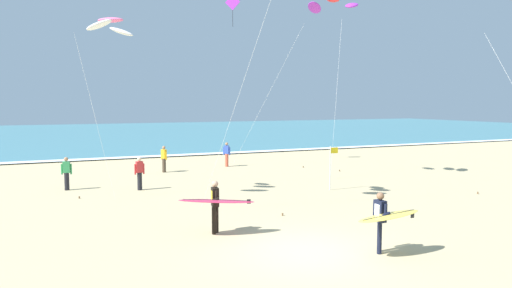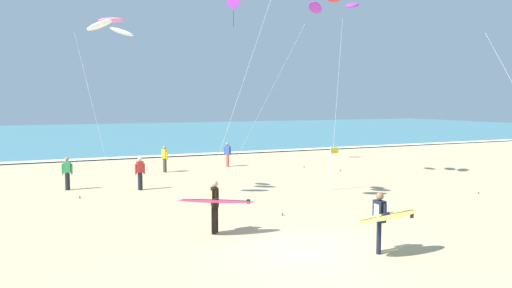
{
  "view_description": "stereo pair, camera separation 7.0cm",
  "coord_description": "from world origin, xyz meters",
  "px_view_note": "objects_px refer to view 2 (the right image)",
  "views": [
    {
      "loc": [
        -6.61,
        -11.2,
        4.17
      ],
      "look_at": [
        0.72,
        5.11,
        2.6
      ],
      "focal_mm": 33.24,
      "sensor_mm": 36.0,
      "label": 1
    },
    {
      "loc": [
        -6.54,
        -11.23,
        4.17
      ],
      "look_at": [
        0.72,
        5.11,
        2.6
      ],
      "focal_mm": 33.24,
      "sensor_mm": 36.0,
      "label": 2
    }
  ],
  "objects_px": {
    "surfer_lead": "(383,217)",
    "kite_arc_scarlet_high": "(334,4)",
    "kite_arc_rose_mid": "(111,26)",
    "bystander_green_top": "(67,173)",
    "surfer_trailing": "(216,202)",
    "kite_diamond_violet_low": "(237,11)",
    "bystander_yellow_top": "(165,159)",
    "bystander_red_top": "(140,173)",
    "bystander_blue_top": "(227,154)",
    "lifeguard_flag": "(332,164)"
  },
  "relations": [
    {
      "from": "kite_arc_rose_mid",
      "to": "bystander_yellow_top",
      "type": "bearing_deg",
      "value": 62.14
    },
    {
      "from": "surfer_trailing",
      "to": "bystander_blue_top",
      "type": "height_order",
      "value": "surfer_trailing"
    },
    {
      "from": "bystander_red_top",
      "to": "lifeguard_flag",
      "type": "height_order",
      "value": "lifeguard_flag"
    },
    {
      "from": "surfer_trailing",
      "to": "bystander_blue_top",
      "type": "distance_m",
      "value": 16.03
    },
    {
      "from": "bystander_blue_top",
      "to": "kite_arc_rose_mid",
      "type": "bearing_deg",
      "value": -135.28
    },
    {
      "from": "surfer_lead",
      "to": "kite_diamond_violet_low",
      "type": "xyz_separation_m",
      "value": [
        3.28,
        19.04,
        9.05
      ]
    },
    {
      "from": "kite_arc_scarlet_high",
      "to": "bystander_green_top",
      "type": "distance_m",
      "value": 15.91
    },
    {
      "from": "bystander_yellow_top",
      "to": "lifeguard_flag",
      "type": "relative_size",
      "value": 0.76
    },
    {
      "from": "lifeguard_flag",
      "to": "kite_arc_rose_mid",
      "type": "bearing_deg",
      "value": 169.82
    },
    {
      "from": "kite_diamond_violet_low",
      "to": "bystander_yellow_top",
      "type": "xyz_separation_m",
      "value": [
        -5.19,
        -1.28,
        -9.28
      ]
    },
    {
      "from": "kite_arc_rose_mid",
      "to": "kite_arc_scarlet_high",
      "type": "bearing_deg",
      "value": 4.31
    },
    {
      "from": "bystander_yellow_top",
      "to": "bystander_blue_top",
      "type": "relative_size",
      "value": 1.0
    },
    {
      "from": "kite_arc_scarlet_high",
      "to": "bystander_blue_top",
      "type": "bearing_deg",
      "value": 114.62
    },
    {
      "from": "surfer_trailing",
      "to": "bystander_green_top",
      "type": "bearing_deg",
      "value": 111.18
    },
    {
      "from": "bystander_blue_top",
      "to": "lifeguard_flag",
      "type": "height_order",
      "value": "lifeguard_flag"
    },
    {
      "from": "surfer_trailing",
      "to": "kite_arc_scarlet_high",
      "type": "relative_size",
      "value": 0.25
    },
    {
      "from": "bystander_red_top",
      "to": "surfer_lead",
      "type": "bearing_deg",
      "value": -70.97
    },
    {
      "from": "kite_arc_rose_mid",
      "to": "kite_diamond_violet_low",
      "type": "xyz_separation_m",
      "value": [
        9.01,
        8.51,
        2.76
      ]
    },
    {
      "from": "lifeguard_flag",
      "to": "bystander_yellow_top",
      "type": "bearing_deg",
      "value": 123.5
    },
    {
      "from": "kite_diamond_violet_low",
      "to": "bystander_blue_top",
      "type": "bearing_deg",
      "value": -152.98
    },
    {
      "from": "surfer_trailing",
      "to": "bystander_green_top",
      "type": "distance_m",
      "value": 10.93
    },
    {
      "from": "surfer_lead",
      "to": "kite_arc_scarlet_high",
      "type": "relative_size",
      "value": 0.21
    },
    {
      "from": "kite_arc_scarlet_high",
      "to": "bystander_green_top",
      "type": "xyz_separation_m",
      "value": [
        -13.21,
        2.51,
        -8.51
      ]
    },
    {
      "from": "surfer_lead",
      "to": "kite_arc_scarlet_high",
      "type": "height_order",
      "value": "kite_arc_scarlet_high"
    },
    {
      "from": "bystander_blue_top",
      "to": "bystander_green_top",
      "type": "height_order",
      "value": "same"
    },
    {
      "from": "kite_arc_rose_mid",
      "to": "kite_arc_scarlet_high",
      "type": "relative_size",
      "value": 0.79
    },
    {
      "from": "kite_arc_rose_mid",
      "to": "lifeguard_flag",
      "type": "xyz_separation_m",
      "value": [
        9.76,
        -1.75,
        -6.07
      ]
    },
    {
      "from": "kite_arc_rose_mid",
      "to": "bystander_green_top",
      "type": "distance_m",
      "value": 7.55
    },
    {
      "from": "surfer_lead",
      "to": "surfer_trailing",
      "type": "distance_m",
      "value": 5.13
    },
    {
      "from": "kite_diamond_violet_low",
      "to": "bystander_red_top",
      "type": "bearing_deg",
      "value": -139.31
    },
    {
      "from": "surfer_lead",
      "to": "bystander_green_top",
      "type": "distance_m",
      "value": 15.8
    },
    {
      "from": "kite_arc_rose_mid",
      "to": "bystander_blue_top",
      "type": "height_order",
      "value": "kite_arc_rose_mid"
    },
    {
      "from": "bystander_green_top",
      "to": "lifeguard_flag",
      "type": "height_order",
      "value": "lifeguard_flag"
    },
    {
      "from": "bystander_red_top",
      "to": "bystander_blue_top",
      "type": "bearing_deg",
      "value": 42.14
    },
    {
      "from": "lifeguard_flag",
      "to": "bystander_green_top",
      "type": "bearing_deg",
      "value": 156.02
    },
    {
      "from": "kite_arc_rose_mid",
      "to": "lifeguard_flag",
      "type": "relative_size",
      "value": 3.66
    },
    {
      "from": "kite_diamond_violet_low",
      "to": "kite_arc_scarlet_high",
      "type": "bearing_deg",
      "value": -72.33
    },
    {
      "from": "kite_diamond_violet_low",
      "to": "bystander_blue_top",
      "type": "distance_m",
      "value": 9.33
    },
    {
      "from": "kite_arc_rose_mid",
      "to": "bystander_blue_top",
      "type": "relative_size",
      "value": 4.83
    },
    {
      "from": "bystander_yellow_top",
      "to": "bystander_blue_top",
      "type": "height_order",
      "value": "same"
    },
    {
      "from": "kite_arc_rose_mid",
      "to": "kite_diamond_violet_low",
      "type": "distance_m",
      "value": 12.7
    },
    {
      "from": "surfer_trailing",
      "to": "kite_diamond_violet_low",
      "type": "height_order",
      "value": "kite_diamond_violet_low"
    },
    {
      "from": "kite_arc_scarlet_high",
      "to": "kite_diamond_violet_low",
      "type": "distance_m",
      "value": 8.06
    },
    {
      "from": "bystander_green_top",
      "to": "bystander_blue_top",
      "type": "bearing_deg",
      "value": 25.33
    },
    {
      "from": "kite_arc_scarlet_high",
      "to": "bystander_yellow_top",
      "type": "xyz_separation_m",
      "value": [
        -7.63,
        6.37,
        -8.51
      ]
    },
    {
      "from": "bystander_yellow_top",
      "to": "bystander_green_top",
      "type": "distance_m",
      "value": 6.79
    },
    {
      "from": "surfer_lead",
      "to": "bystander_red_top",
      "type": "xyz_separation_m",
      "value": [
        -4.31,
        12.51,
        -0.23
      ]
    },
    {
      "from": "bystander_blue_top",
      "to": "bystander_green_top",
      "type": "bearing_deg",
      "value": -154.67
    },
    {
      "from": "bystander_green_top",
      "to": "lifeguard_flag",
      "type": "bearing_deg",
      "value": -23.98
    },
    {
      "from": "surfer_lead",
      "to": "bystander_blue_top",
      "type": "bearing_deg",
      "value": 82.6
    }
  ]
}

